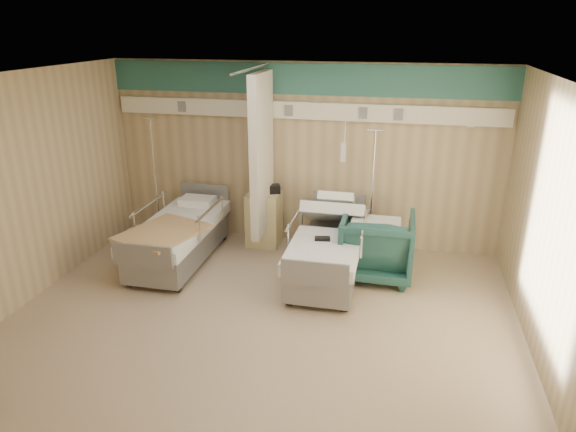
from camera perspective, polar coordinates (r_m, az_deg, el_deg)
The scene contains 13 objects.
ground at distance 6.24m, azimuth -3.04°, elevation -11.48°, with size 6.00×5.00×0.00m, color tan.
room_walls at distance 5.73m, azimuth -3.00°, elevation 5.92°, with size 6.04×5.04×2.82m.
bed_right at distance 7.10m, azimuth 4.44°, elevation -4.41°, with size 1.00×2.16×0.63m, color white, non-canonical shape.
bed_left at distance 7.69m, azimuth -12.01°, elevation -2.79°, with size 1.00×2.16×0.63m, color white, non-canonical shape.
bedside_cabinet at distance 8.09m, azimuth -2.66°, elevation -0.30°, with size 0.50×0.48×0.85m, color #D1C183.
visitor_armchair at distance 7.16m, azimuth 9.85°, elevation -3.24°, with size 0.97×1.00×0.91m, color #1C4642.
waffle_blanket at distance 6.95m, azimuth 9.80°, elevation 0.39°, with size 0.66×0.59×0.07m, color silver.
iv_stand_right at distance 7.84m, azimuth 9.05°, elevation -1.50°, with size 0.34×0.34×1.91m.
iv_stand_left at distance 8.64m, azimuth -14.18°, elevation 0.31°, with size 0.35×0.35×1.96m.
call_remote at distance 6.78m, azimuth 3.84°, elevation -2.53°, with size 0.20×0.09×0.04m, color black.
tan_blanket at distance 7.18m, azimuth -13.72°, elevation -1.76°, with size 0.88×1.11×0.04m, color tan.
toiletry_bag at distance 7.92m, azimuth -1.79°, elevation 3.02°, with size 0.24×0.15×0.13m, color black.
white_cup at distance 7.98m, azimuth -3.98°, elevation 3.04°, with size 0.08×0.08×0.11m, color white.
Camera 1 is at (1.48, -5.07, 3.32)m, focal length 32.00 mm.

